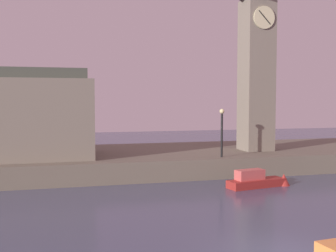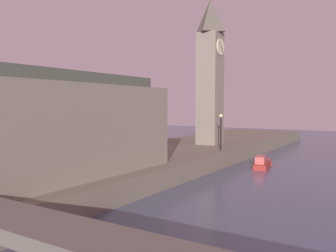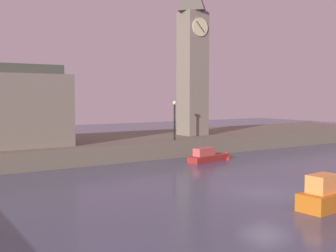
# 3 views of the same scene
# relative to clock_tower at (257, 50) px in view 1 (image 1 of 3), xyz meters

# --- Properties ---
(far_embankment) EXTENTS (70.00, 12.00, 1.50)m
(far_embankment) POSITION_rel_clock_tower_xyz_m (-8.07, 1.74, -9.20)
(far_embankment) COLOR #6B6051
(far_embankment) RESTS_ON ground
(clock_tower) EXTENTS (2.64, 2.67, 16.29)m
(clock_tower) POSITION_rel_clock_tower_xyz_m (0.00, 0.00, 0.00)
(clock_tower) COLOR slate
(clock_tower) RESTS_ON far_embankment
(streetlamp) EXTENTS (0.36, 0.36, 3.59)m
(streetlamp) POSITION_rel_clock_tower_xyz_m (-4.41, -3.32, -6.18)
(streetlamp) COLOR black
(streetlamp) RESTS_ON far_embankment
(boat_dinghy_red) EXTENTS (4.73, 1.88, 1.40)m
(boat_dinghy_red) POSITION_rel_clock_tower_xyz_m (-3.13, -7.22, -9.55)
(boat_dinghy_red) COLOR maroon
(boat_dinghy_red) RESTS_ON ground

